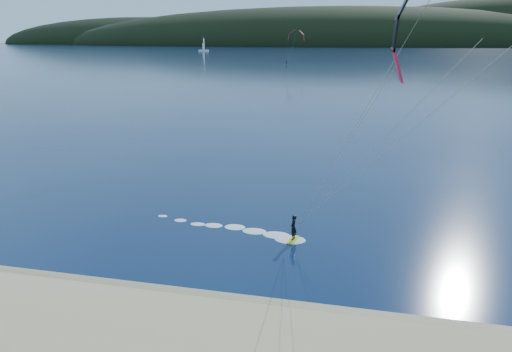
{
  "coord_description": "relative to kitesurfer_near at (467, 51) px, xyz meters",
  "views": [
    {
      "loc": [
        9.78,
        -14.42,
        12.4
      ],
      "look_at": [
        4.26,
        10.0,
        5.0
      ],
      "focal_mm": 33.13,
      "sensor_mm": 36.0,
      "label": 1
    }
  ],
  "objects": [
    {
      "name": "headland",
      "position": [
        -13.19,
        738.18,
        -11.85
      ],
      "size": [
        1200.0,
        310.0,
        140.0
      ],
      "color": "black",
      "rests_on": "ground"
    },
    {
      "name": "kitesurfer_near",
      "position": [
        0.0,
        0.0,
        0.0
      ],
      "size": [
        22.95,
        9.05,
        16.21
      ],
      "color": "#C7DF1A",
      "rests_on": "ground"
    },
    {
      "name": "kitesurfer_far",
      "position": [
        -34.34,
        191.41,
        -0.38
      ],
      "size": [
        9.56,
        7.99,
        13.81
      ],
      "color": "#C7DF1A",
      "rests_on": "ground"
    },
    {
      "name": "wet_sand",
      "position": [
        -13.82,
        -2.6,
        -11.8
      ],
      "size": [
        220.0,
        2.5,
        0.1
      ],
      "color": "#968057",
      "rests_on": "ground"
    },
    {
      "name": "sailboat",
      "position": [
        -143.79,
        387.04,
        -10.9
      ],
      "size": [
        8.96,
        5.81,
        12.82
      ],
      "color": "white",
      "rests_on": "ground"
    }
  ]
}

